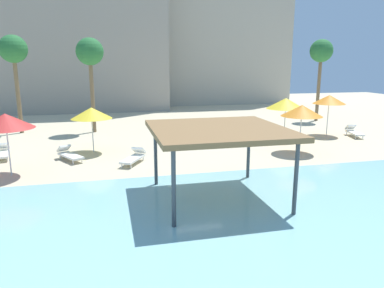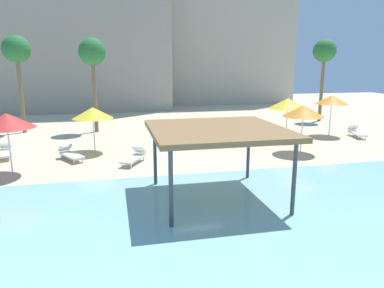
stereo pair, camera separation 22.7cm
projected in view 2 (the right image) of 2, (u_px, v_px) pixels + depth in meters
ground_plane at (201, 185)px, 14.71m from camera, size 80.00×80.00×0.00m
lagoon_water at (248, 248)px, 9.71m from camera, size 44.00×13.50×0.04m
shade_pavilion at (217, 132)px, 12.72m from camera, size 4.72×4.72×2.68m
beach_umbrella_red_0 at (7, 121)px, 15.56m from camera, size 2.39×2.39×2.80m
beach_umbrella_yellow_1 at (93, 113)px, 19.71m from camera, size 2.24×2.24×2.54m
beach_umbrella_orange_3 at (303, 111)px, 19.59m from camera, size 2.27×2.27×2.67m
beach_umbrella_orange_5 at (332, 100)px, 24.26m from camera, size 2.18×2.18×2.79m
beach_umbrella_yellow_6 at (288, 104)px, 23.11m from camera, size 2.50×2.50×2.70m
lounge_chair_0 at (224, 137)px, 22.81m from camera, size 1.44×1.95×0.74m
lounge_chair_2 at (5, 151)px, 18.98m from camera, size 0.93×1.97×0.74m
lounge_chair_3 at (356, 132)px, 24.29m from camera, size 1.04×1.98×0.74m
lounge_chair_5 at (70, 154)px, 18.53m from camera, size 1.49×1.94×0.74m
lounge_chair_6 at (135, 157)px, 17.93m from camera, size 1.45×1.95×0.74m
palm_tree_0 at (324, 53)px, 29.86m from camera, size 1.90×1.90×6.87m
palm_tree_1 at (17, 52)px, 24.67m from camera, size 1.90×1.90×6.81m
palm_tree_3 at (92, 54)px, 24.96m from camera, size 1.90×1.90×6.65m
hotel_block_0 at (80, 12)px, 37.79m from camera, size 18.10×9.51×20.27m
hotel_block_1 at (202, 17)px, 44.74m from camera, size 21.01×10.01×20.97m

